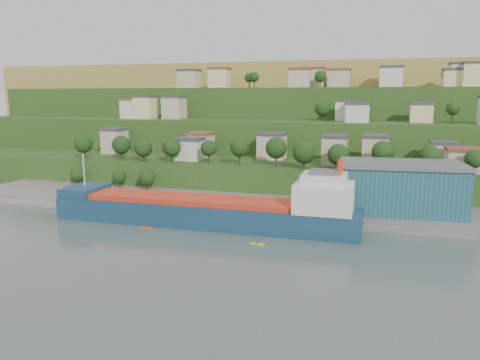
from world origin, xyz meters
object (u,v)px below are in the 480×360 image
at_px(caravan, 91,197).
at_px(cargo_ship_near, 213,212).
at_px(kayak_orange, 146,227).
at_px(warehouse, 401,187).

bearing_deg(caravan, cargo_ship_near, -4.35).
relative_size(caravan, kayak_orange, 1.57).
bearing_deg(cargo_ship_near, caravan, 166.51).
height_order(cargo_ship_near, kayak_orange, cargo_ship_near).
xyz_separation_m(cargo_ship_near, kayak_orange, (-14.53, -7.45, -2.91)).
height_order(warehouse, kayak_orange, warehouse).
relative_size(cargo_ship_near, kayak_orange, 21.37).
distance_m(cargo_ship_near, warehouse, 49.22).
height_order(cargo_ship_near, caravan, cargo_ship_near).
distance_m(cargo_ship_near, caravan, 42.43).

